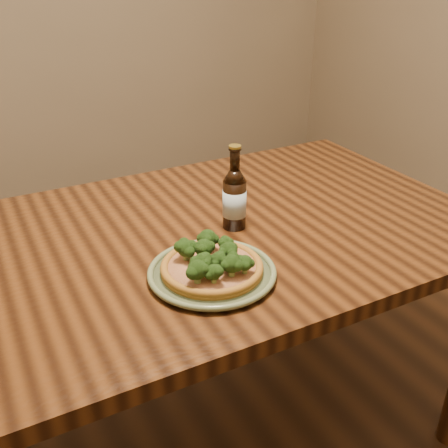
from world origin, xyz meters
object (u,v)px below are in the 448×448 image
beer_bottle (234,198)px  pizza (212,264)px  table (186,265)px  plate (212,272)px

beer_bottle → pizza: bearing=-132.3°
table → pizza: bearing=-97.2°
pizza → plate: bearing=66.0°
table → pizza: size_ratio=7.00×
beer_bottle → table: bearing=168.5°
table → plate: size_ratio=5.56×
table → beer_bottle: bearing=-9.7°
pizza → beer_bottle: 0.25m
pizza → beer_bottle: bearing=49.5°
plate → beer_bottle: (0.16, 0.19, 0.07)m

